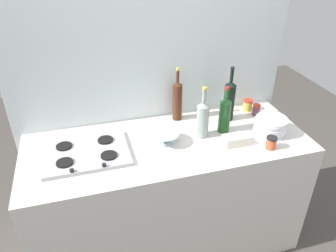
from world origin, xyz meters
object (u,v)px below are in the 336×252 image
(plate_stack, at_px, (270,126))
(wine_bottle_rightmost, at_px, (225,114))
(mixing_bowl, at_px, (164,138))
(wine_bottle_mid_right, at_px, (229,100))
(stovetop_hob, at_px, (86,153))
(butter_dish, at_px, (235,140))
(condiment_jar_spare, at_px, (271,143))
(condiment_jar_front, at_px, (256,110))
(condiment_jar_rear, at_px, (248,105))
(wine_bottle_mid_left, at_px, (203,118))
(wine_bottle_leftmost, at_px, (177,100))

(plate_stack, distance_m, wine_bottle_rightmost, 0.31)
(mixing_bowl, bearing_deg, wine_bottle_mid_right, 18.84)
(stovetop_hob, height_order, wine_bottle_mid_right, wine_bottle_mid_right)
(butter_dish, bearing_deg, wine_bottle_mid_right, 74.04)
(stovetop_hob, relative_size, condiment_jar_spare, 6.26)
(condiment_jar_spare, bearing_deg, butter_dish, 152.36)
(stovetop_hob, bearing_deg, condiment_jar_front, 7.37)
(plate_stack, bearing_deg, condiment_jar_rear, 87.61)
(stovetop_hob, bearing_deg, plate_stack, -4.42)
(wine_bottle_mid_left, xyz_separation_m, condiment_jar_spare, (0.36, -0.25, -0.09))
(mixing_bowl, xyz_separation_m, condiment_jar_rear, (0.71, 0.25, 0.00))
(plate_stack, distance_m, condiment_jar_front, 0.25)
(condiment_jar_rear, bearing_deg, plate_stack, -92.39)
(stovetop_hob, height_order, condiment_jar_spare, condiment_jar_spare)
(wine_bottle_rightmost, distance_m, condiment_jar_front, 0.35)
(stovetop_hob, bearing_deg, condiment_jar_spare, -12.52)
(mixing_bowl, bearing_deg, wine_bottle_mid_left, 4.16)
(wine_bottle_mid_right, bearing_deg, condiment_jar_front, -1.10)
(mixing_bowl, bearing_deg, condiment_jar_rear, 19.76)
(wine_bottle_rightmost, distance_m, butter_dish, 0.19)
(wine_bottle_rightmost, xyz_separation_m, condiment_jar_rear, (0.29, 0.22, -0.08))
(stovetop_hob, xyz_separation_m, wine_bottle_mid_right, (0.99, 0.16, 0.14))
(condiment_jar_front, bearing_deg, plate_stack, -98.65)
(wine_bottle_leftmost, height_order, wine_bottle_mid_left, wine_bottle_leftmost)
(wine_bottle_mid_left, bearing_deg, wine_bottle_leftmost, 108.77)
(condiment_jar_rear, bearing_deg, condiment_jar_front, -74.29)
(wine_bottle_mid_right, height_order, butter_dish, wine_bottle_mid_right)
(wine_bottle_rightmost, xyz_separation_m, condiment_jar_front, (0.32, 0.14, -0.09))
(wine_bottle_mid_right, relative_size, condiment_jar_front, 4.69)
(plate_stack, height_order, wine_bottle_mid_right, wine_bottle_mid_right)
(mixing_bowl, distance_m, condiment_jar_rear, 0.75)
(wine_bottle_leftmost, distance_m, mixing_bowl, 0.34)
(plate_stack, height_order, condiment_jar_front, plate_stack)
(butter_dish, bearing_deg, wine_bottle_rightmost, 92.56)
(butter_dish, distance_m, condiment_jar_rear, 0.48)
(plate_stack, xyz_separation_m, condiment_jar_spare, (-0.08, -0.15, -0.02))
(stovetop_hob, relative_size, wine_bottle_rightmost, 1.56)
(stovetop_hob, bearing_deg, butter_dish, -9.03)
(wine_bottle_mid_right, bearing_deg, stovetop_hob, -170.77)
(stovetop_hob, xyz_separation_m, plate_stack, (1.17, -0.09, 0.04))
(condiment_jar_front, xyz_separation_m, condiment_jar_rear, (-0.02, 0.08, 0.00))
(wine_bottle_mid_right, relative_size, butter_dish, 2.56)
(wine_bottle_leftmost, xyz_separation_m, wine_bottle_mid_left, (0.09, -0.26, -0.02))
(plate_stack, height_order, condiment_jar_rear, plate_stack)
(wine_bottle_rightmost, xyz_separation_m, butter_dish, (0.01, -0.16, -0.10))
(wine_bottle_mid_left, bearing_deg, butter_dish, -41.75)
(wine_bottle_mid_left, xyz_separation_m, condiment_jar_rear, (0.45, 0.24, -0.09))
(wine_bottle_rightmost, height_order, condiment_jar_front, wine_bottle_rightmost)
(wine_bottle_mid_right, bearing_deg, mixing_bowl, -161.16)
(wine_bottle_mid_left, xyz_separation_m, butter_dish, (0.17, -0.15, -0.10))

